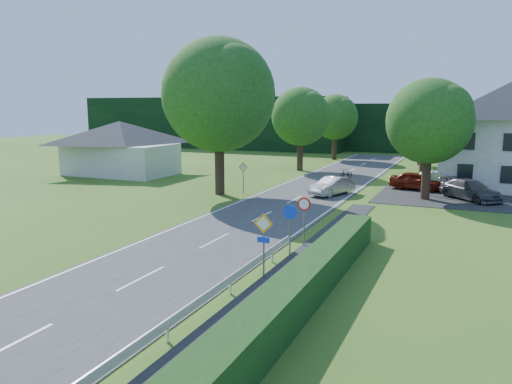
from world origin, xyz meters
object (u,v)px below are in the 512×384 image
at_px(streetlight, 425,135).
at_px(parked_car_red, 417,181).
at_px(moving_car, 332,186).
at_px(motorcycle, 346,174).
at_px(parked_car_silver_a, 438,181).
at_px(parasol, 479,178).
at_px(parked_car_grey, 470,190).

xyz_separation_m(streetlight, parked_car_red, (-0.58, 1.98, -3.71)).
distance_m(moving_car, motorcycle, 8.66).
xyz_separation_m(streetlight, parked_car_silver_a, (1.02, 2.52, -3.68)).
height_order(parked_car_silver_a, parasol, parasol).
xyz_separation_m(motorcycle, parked_car_grey, (10.49, -6.50, 0.20)).
height_order(motorcycle, parked_car_silver_a, parked_car_silver_a).
height_order(parked_car_red, parked_car_silver_a, parked_car_silver_a).
bearing_deg(parked_car_red, parked_car_silver_a, -62.30).
bearing_deg(parked_car_grey, parked_car_silver_a, 79.09).
relative_size(moving_car, parked_car_grey, 0.85).
bearing_deg(motorcycle, parasol, 12.86).
height_order(streetlight, parked_car_red, streetlight).
distance_m(streetlight, motorcycle, 9.80).
distance_m(streetlight, parasol, 6.90).
xyz_separation_m(streetlight, motorcycle, (-7.08, 5.52, -3.92)).
height_order(parked_car_red, parked_car_grey, parked_car_red).
relative_size(moving_car, parked_car_red, 0.99).
bearing_deg(parked_car_red, parasol, -53.36).
bearing_deg(moving_car, parked_car_grey, 33.61).
distance_m(motorcycle, parked_car_silver_a, 8.65).
bearing_deg(parked_car_red, streetlight, -154.69).
distance_m(streetlight, parked_car_silver_a, 4.58).
height_order(motorcycle, parasol, parasol).
bearing_deg(moving_car, parasol, 57.55).
height_order(motorcycle, parked_car_grey, parked_car_grey).
distance_m(streetlight, moving_car, 7.80).
xyz_separation_m(parked_car_red, parked_car_grey, (3.99, -2.96, -0.01)).
relative_size(streetlight, parked_car_grey, 1.65).
height_order(parked_car_red, parasol, parasol).
distance_m(parked_car_silver_a, parked_car_grey, 4.23).
relative_size(parked_car_grey, parasol, 2.40).
bearing_deg(moving_car, motorcycle, 117.58).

